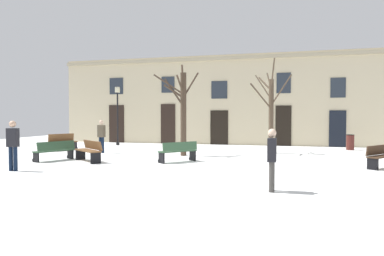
{
  "coord_description": "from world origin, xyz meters",
  "views": [
    {
      "loc": [
        4.14,
        -13.82,
        1.94
      ],
      "look_at": [
        0.0,
        1.97,
        1.39
      ],
      "focal_mm": 33.2,
      "sensor_mm": 36.0,
      "label": 1
    }
  ],
  "objects_px": {
    "bench_far_corner": "(63,142)",
    "bench_near_lamp": "(89,151)",
    "tree_near_facade": "(271,111)",
    "bench_back_to_back_left": "(55,151)",
    "bench_facing_shops": "(178,151)",
    "tree_center": "(183,109)",
    "streetlamp": "(118,109)",
    "bench_back_to_back_right": "(382,156)",
    "person_near_bench": "(101,135)",
    "person_crossing_plaza": "(13,143)",
    "person_strolling": "(272,157)",
    "litter_bin": "(350,142)"
  },
  "relations": [
    {
      "from": "litter_bin",
      "to": "bench_back_to_back_right",
      "type": "relative_size",
      "value": 0.52
    },
    {
      "from": "streetlamp",
      "to": "litter_bin",
      "type": "bearing_deg",
      "value": 1.37
    },
    {
      "from": "bench_back_to_back_right",
      "to": "person_strolling",
      "type": "distance_m",
      "value": 6.61
    },
    {
      "from": "bench_far_corner",
      "to": "bench_back_to_back_left",
      "type": "relative_size",
      "value": 0.9
    },
    {
      "from": "bench_far_corner",
      "to": "bench_near_lamp",
      "type": "distance_m",
      "value": 5.67
    },
    {
      "from": "tree_center",
      "to": "bench_facing_shops",
      "type": "height_order",
      "value": "tree_center"
    },
    {
      "from": "person_crossing_plaza",
      "to": "person_strolling",
      "type": "bearing_deg",
      "value": -12.54
    },
    {
      "from": "tree_near_facade",
      "to": "bench_back_to_back_left",
      "type": "relative_size",
      "value": 2.69
    },
    {
      "from": "litter_bin",
      "to": "bench_far_corner",
      "type": "bearing_deg",
      "value": -164.3
    },
    {
      "from": "litter_bin",
      "to": "person_near_bench",
      "type": "xyz_separation_m",
      "value": [
        -12.95,
        -5.01,
        0.51
      ]
    },
    {
      "from": "bench_far_corner",
      "to": "person_crossing_plaza",
      "type": "height_order",
      "value": "person_crossing_plaza"
    },
    {
      "from": "tree_center",
      "to": "streetlamp",
      "type": "height_order",
      "value": "tree_center"
    },
    {
      "from": "tree_center",
      "to": "bench_back_to_back_left",
      "type": "bearing_deg",
      "value": -145.77
    },
    {
      "from": "bench_facing_shops",
      "to": "bench_near_lamp",
      "type": "xyz_separation_m",
      "value": [
        -3.72,
        -0.8,
        0.02
      ]
    },
    {
      "from": "bench_near_lamp",
      "to": "litter_bin",
      "type": "bearing_deg",
      "value": 72.7
    },
    {
      "from": "bench_near_lamp",
      "to": "tree_center",
      "type": "bearing_deg",
      "value": 82.23
    },
    {
      "from": "tree_center",
      "to": "bench_facing_shops",
      "type": "bearing_deg",
      "value": -78.09
    },
    {
      "from": "litter_bin",
      "to": "bench_back_to_back_right",
      "type": "xyz_separation_m",
      "value": [
        -0.07,
        -7.17,
        0.0
      ]
    },
    {
      "from": "bench_far_corner",
      "to": "bench_back_to_back_left",
      "type": "height_order",
      "value": "bench_far_corner"
    },
    {
      "from": "tree_center",
      "to": "litter_bin",
      "type": "bearing_deg",
      "value": 31.39
    },
    {
      "from": "streetlamp",
      "to": "bench_near_lamp",
      "type": "bearing_deg",
      "value": -71.55
    },
    {
      "from": "bench_far_corner",
      "to": "bench_near_lamp",
      "type": "relative_size",
      "value": 0.93
    },
    {
      "from": "bench_facing_shops",
      "to": "bench_back_to_back_right",
      "type": "relative_size",
      "value": 0.93
    },
    {
      "from": "tree_near_facade",
      "to": "bench_near_lamp",
      "type": "height_order",
      "value": "tree_near_facade"
    },
    {
      "from": "streetlamp",
      "to": "bench_far_corner",
      "type": "xyz_separation_m",
      "value": [
        -1.36,
        -4.07,
        -1.91
      ]
    },
    {
      "from": "tree_center",
      "to": "person_strolling",
      "type": "height_order",
      "value": "tree_center"
    },
    {
      "from": "person_crossing_plaza",
      "to": "person_near_bench",
      "type": "height_order",
      "value": "person_crossing_plaza"
    },
    {
      "from": "person_crossing_plaza",
      "to": "person_strolling",
      "type": "distance_m",
      "value": 9.03
    },
    {
      "from": "tree_near_facade",
      "to": "bench_near_lamp",
      "type": "bearing_deg",
      "value": -143.4
    },
    {
      "from": "bench_back_to_back_right",
      "to": "tree_near_facade",
      "type": "bearing_deg",
      "value": 83.46
    },
    {
      "from": "litter_bin",
      "to": "person_crossing_plaza",
      "type": "xyz_separation_m",
      "value": [
        -12.88,
        -11.36,
        0.55
      ]
    },
    {
      "from": "bench_far_corner",
      "to": "bench_near_lamp",
      "type": "bearing_deg",
      "value": -109.57
    },
    {
      "from": "tree_center",
      "to": "bench_far_corner",
      "type": "height_order",
      "value": "tree_center"
    },
    {
      "from": "person_strolling",
      "to": "streetlamp",
      "type": "bearing_deg",
      "value": -139.29
    },
    {
      "from": "tree_near_facade",
      "to": "streetlamp",
      "type": "xyz_separation_m",
      "value": [
        -10.0,
        2.61,
        0.19
      ]
    },
    {
      "from": "streetlamp",
      "to": "person_crossing_plaza",
      "type": "bearing_deg",
      "value": -82.44
    },
    {
      "from": "tree_center",
      "to": "person_crossing_plaza",
      "type": "bearing_deg",
      "value": -125.52
    },
    {
      "from": "tree_near_facade",
      "to": "bench_facing_shops",
      "type": "relative_size",
      "value": 3.06
    },
    {
      "from": "bench_facing_shops",
      "to": "person_near_bench",
      "type": "bearing_deg",
      "value": -76.39
    },
    {
      "from": "bench_facing_shops",
      "to": "tree_near_facade",
      "type": "bearing_deg",
      "value": -176.91
    },
    {
      "from": "bench_back_to_back_right",
      "to": "bench_back_to_back_left",
      "type": "bearing_deg",
      "value": 133.62
    },
    {
      "from": "tree_center",
      "to": "streetlamp",
      "type": "relative_size",
      "value": 1.17
    },
    {
      "from": "tree_center",
      "to": "person_strolling",
      "type": "bearing_deg",
      "value": -58.41
    },
    {
      "from": "bench_far_corner",
      "to": "bench_back_to_back_left",
      "type": "distance_m",
      "value": 4.7
    },
    {
      "from": "tree_near_facade",
      "to": "bench_back_to_back_left",
      "type": "xyz_separation_m",
      "value": [
        -8.96,
        -5.5,
        -1.77
      ]
    },
    {
      "from": "bench_back_to_back_right",
      "to": "person_near_bench",
      "type": "distance_m",
      "value": 13.07
    },
    {
      "from": "person_crossing_plaza",
      "to": "bench_facing_shops",
      "type": "bearing_deg",
      "value": 32.15
    },
    {
      "from": "tree_near_facade",
      "to": "person_strolling",
      "type": "relative_size",
      "value": 2.98
    },
    {
      "from": "bench_facing_shops",
      "to": "bench_back_to_back_left",
      "type": "relative_size",
      "value": 0.88
    },
    {
      "from": "person_near_bench",
      "to": "person_crossing_plaza",
      "type": "bearing_deg",
      "value": -76.81
    }
  ]
}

